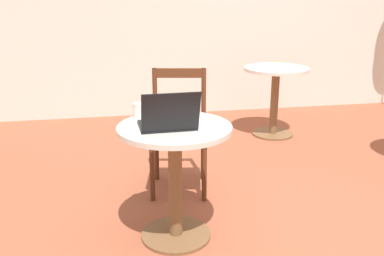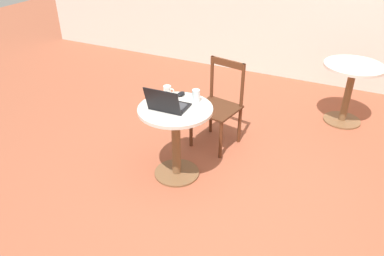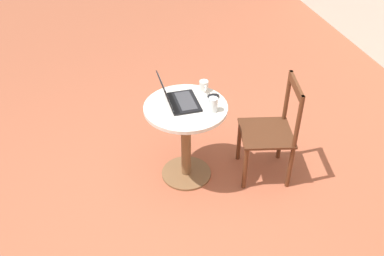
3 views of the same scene
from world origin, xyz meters
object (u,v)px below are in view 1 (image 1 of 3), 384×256
(cafe_table_near, at_px, (175,160))
(mouse, at_px, (158,113))
(mug, at_px, (140,111))
(laptop, at_px, (168,121))
(cafe_table_far, at_px, (275,88))
(chair_near_back, at_px, (179,132))
(drinking_glass, at_px, (188,107))

(cafe_table_near, height_order, mouse, mouse)
(cafe_table_near, distance_m, mug, 0.37)
(laptop, height_order, mug, laptop)
(mouse, relative_size, mug, 0.90)
(cafe_table_near, height_order, cafe_table_far, same)
(chair_near_back, relative_size, mouse, 9.02)
(cafe_table_near, xyz_separation_m, mouse, (-0.07, 0.24, 0.22))
(cafe_table_far, relative_size, mug, 6.47)
(laptop, bearing_deg, chair_near_back, 76.72)
(chair_near_back, height_order, mug, chair_near_back)
(mouse, height_order, drinking_glass, drinking_glass)
(laptop, xyz_separation_m, mouse, (-0.02, 0.30, -0.03))
(cafe_table_far, bearing_deg, mug, -133.27)
(mouse, distance_m, drinking_glass, 0.19)
(chair_near_back, xyz_separation_m, mouse, (-0.20, -0.45, 0.29))
(mouse, bearing_deg, drinking_glass, -16.21)
(cafe_table_far, distance_m, mouse, 2.08)
(cafe_table_near, bearing_deg, drinking_glass, 59.79)
(cafe_table_near, xyz_separation_m, drinking_glass, (0.11, 0.19, 0.27))
(chair_near_back, xyz_separation_m, mug, (-0.32, -0.50, 0.32))
(chair_near_back, bearing_deg, cafe_table_near, -100.86)
(laptop, distance_m, drinking_glass, 0.29)
(cafe_table_far, distance_m, chair_near_back, 1.60)
(cafe_table_near, bearing_deg, laptop, -128.59)
(laptop, bearing_deg, cafe_table_far, 53.59)
(cafe_table_far, height_order, mug, mug)
(cafe_table_near, height_order, laptop, laptop)
(cafe_table_near, bearing_deg, mug, 133.09)
(cafe_table_far, distance_m, mug, 2.19)
(cafe_table_far, relative_size, chair_near_back, 0.79)
(cafe_table_near, distance_m, cafe_table_far, 2.21)
(cafe_table_far, bearing_deg, mouse, -131.82)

